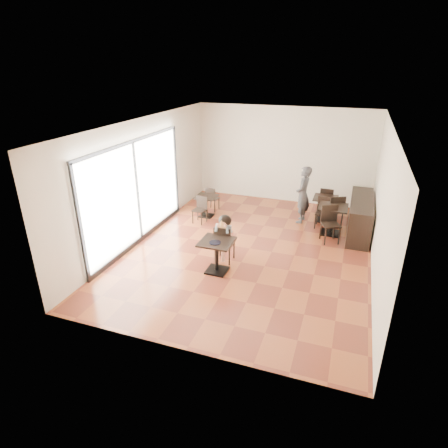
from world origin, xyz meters
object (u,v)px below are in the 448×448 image
at_px(child_chair, 225,243).
at_px(chair_back_a, 326,201).
at_px(child_table, 217,256).
at_px(chair_back_b, 323,213).
at_px(cafe_table_back, 325,209).
at_px(chair_left_a, 213,199).
at_px(cafe_table_mid, 332,220).
at_px(cafe_table_left, 206,206).
at_px(chair_left_b, 199,210).
at_px(child, 225,239).
at_px(chair_mid_b, 331,225).
at_px(adult_patron, 303,195).
at_px(chair_mid_a, 334,211).

bearing_deg(child_chair, chair_back_a, -117.41).
bearing_deg(child_table, chair_back_b, 58.92).
bearing_deg(cafe_table_back, chair_back_a, 90.00).
relative_size(child_chair, chair_left_a, 1.18).
distance_m(cafe_table_mid, chair_back_b, 0.46).
height_order(cafe_table_left, chair_left_b, chair_left_b).
distance_m(child_chair, child, 0.12).
height_order(child, cafe_table_left, child).
height_order(cafe_table_back, chair_back_b, chair_back_b).
bearing_deg(chair_mid_b, cafe_table_mid, 66.19).
height_order(adult_patron, chair_left_b, adult_patron).
distance_m(cafe_table_back, chair_mid_b, 1.49).
xyz_separation_m(chair_left_b, chair_back_a, (3.54, 1.97, 0.05)).
height_order(child_chair, adult_patron, adult_patron).
bearing_deg(child_chair, chair_back_b, -125.73).
distance_m(child_chair, chair_left_a, 3.42).
bearing_deg(child_chair, cafe_table_mid, -133.12).
height_order(child, chair_mid_b, child).
distance_m(cafe_table_left, chair_back_a, 3.81).
distance_m(chair_mid_a, chair_back_b, 0.35).
bearing_deg(chair_mid_b, adult_patron, 104.32).
bearing_deg(cafe_table_back, cafe_table_mid, -72.72).
xyz_separation_m(child_chair, chair_back_a, (2.04, 3.94, -0.02)).
bearing_deg(chair_mid_b, child_chair, -165.23).
distance_m(child_chair, chair_back_a, 4.44).
distance_m(child_table, chair_left_a, 3.92).
height_order(child_chair, chair_back_a, child_chair).
height_order(child_table, chair_mid_a, chair_mid_a).
relative_size(child_table, cafe_table_mid, 0.95).
bearing_deg(cafe_table_mid, chair_mid_a, 88.97).
relative_size(child_table, chair_left_b, 0.98).
relative_size(cafe_table_mid, cafe_table_back, 1.10).
distance_m(child_table, chair_mid_a, 4.28).
distance_m(adult_patron, chair_left_b, 3.13).
xyz_separation_m(chair_mid_a, chair_back_a, (-0.29, 0.91, -0.04)).
distance_m(child_table, chair_back_a, 4.93).
bearing_deg(adult_patron, cafe_table_back, 117.00).
bearing_deg(child, chair_back_a, 62.59).
height_order(child_table, chair_left_a, chair_left_a).
distance_m(chair_mid_a, chair_left_a, 3.83).
distance_m(cafe_table_back, chair_left_a, 3.55).
bearing_deg(chair_mid_a, child_table, 32.07).
bearing_deg(cafe_table_mid, chair_left_b, -172.40).
bearing_deg(cafe_table_left, chair_back_b, 5.11).
relative_size(cafe_table_back, chair_back_a, 0.83).
relative_size(child_table, chair_left_a, 0.98).
distance_m(chair_mid_a, chair_left_b, 3.97).
distance_m(chair_left_a, chair_left_b, 1.10).
relative_size(cafe_table_mid, chair_left_a, 1.03).
bearing_deg(child_chair, chair_left_b, -52.81).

